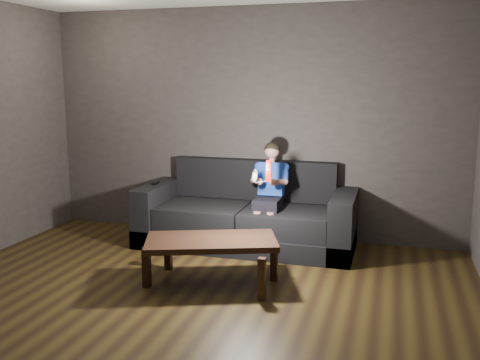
% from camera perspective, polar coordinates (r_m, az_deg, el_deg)
% --- Properties ---
extents(floor, '(5.00, 5.00, 0.00)m').
position_cam_1_polar(floor, '(4.38, -7.79, -14.57)').
color(floor, black).
rests_on(floor, ground).
extents(back_wall, '(5.00, 0.04, 2.70)m').
position_cam_1_polar(back_wall, '(6.35, 1.08, 6.03)').
color(back_wall, '#332E2D').
rests_on(back_wall, ground).
extents(sofa, '(2.42, 1.04, 0.93)m').
position_cam_1_polar(sofa, '(6.11, 0.80, -4.10)').
color(sofa, black).
rests_on(sofa, floor).
extents(child, '(0.41, 0.51, 1.01)m').
position_cam_1_polar(child, '(5.87, 3.19, -0.42)').
color(child, black).
rests_on(child, sofa).
extents(wii_remote_red, '(0.06, 0.09, 0.22)m').
position_cam_1_polar(wii_remote_red, '(5.44, 3.09, 0.98)').
color(wii_remote_red, red).
rests_on(wii_remote_red, child).
extents(nunchuk_white, '(0.06, 0.09, 0.14)m').
position_cam_1_polar(nunchuk_white, '(5.49, 1.60, 0.46)').
color(nunchuk_white, silver).
rests_on(nunchuk_white, child).
extents(wii_remote_black, '(0.04, 0.15, 0.03)m').
position_cam_1_polar(wii_remote_black, '(6.31, -8.98, -0.32)').
color(wii_remote_black, black).
rests_on(wii_remote_black, sofa).
extents(coffee_table, '(1.31, 0.96, 0.43)m').
position_cam_1_polar(coffee_table, '(4.93, -3.09, -6.92)').
color(coffee_table, black).
rests_on(coffee_table, floor).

